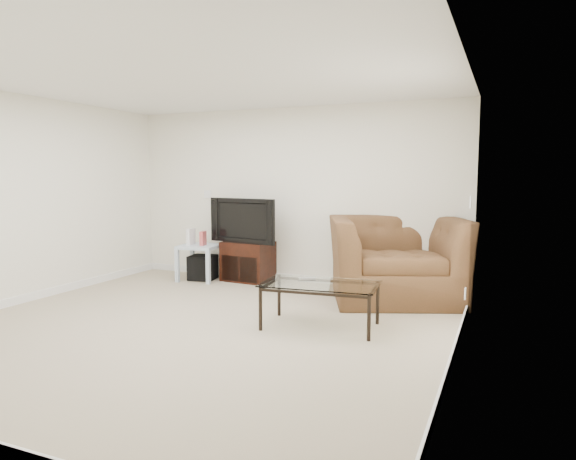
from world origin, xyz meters
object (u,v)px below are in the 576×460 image
at_px(tv_stand, 248,261).
at_px(recliner, 396,244).
at_px(subwoofer, 203,267).
at_px(coffee_table, 320,305).
at_px(side_table, 200,262).
at_px(television, 247,220).

bearing_deg(tv_stand, recliner, -2.72).
xyz_separation_m(tv_stand, subwoofer, (-0.65, -0.20, -0.10)).
xyz_separation_m(tv_stand, coffee_table, (1.75, -1.77, -0.06)).
height_order(subwoofer, coffee_table, coffee_table).
bearing_deg(subwoofer, recliner, -1.60).
xyz_separation_m(side_table, recliner, (2.89, -0.05, 0.43)).
xyz_separation_m(tv_stand, television, (-0.00, -0.03, 0.61)).
bearing_deg(coffee_table, television, 135.17).
distance_m(side_table, coffee_table, 2.88).
relative_size(side_table, coffee_table, 0.47).
bearing_deg(coffee_table, subwoofer, 146.82).
bearing_deg(television, recliner, 2.77).
distance_m(television, recliner, 2.23).
bearing_deg(side_table, tv_stand, 18.76).
distance_m(subwoofer, coffee_table, 2.87).
relative_size(tv_stand, coffee_table, 0.60).
height_order(tv_stand, coffee_table, tv_stand).
distance_m(tv_stand, recliner, 2.26).
bearing_deg(subwoofer, coffee_table, -33.18).
height_order(television, subwoofer, television).
bearing_deg(television, side_table, -154.03).
xyz_separation_m(side_table, coffee_table, (2.43, -1.54, -0.03)).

